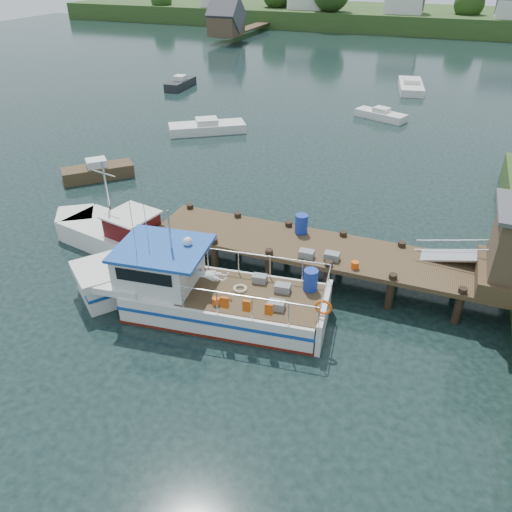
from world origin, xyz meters
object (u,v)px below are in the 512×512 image
(dock, at_px, (455,253))
(moored_d, at_px, (411,86))
(moored_a, at_px, (207,127))
(moored_b, at_px, (381,115))
(work_boat, at_px, (121,235))
(lobster_boat, at_px, (193,290))
(moored_rowboat, at_px, (98,171))
(moored_e, at_px, (180,83))

(dock, relative_size, moored_d, 2.46)
(moored_a, bearing_deg, moored_b, 21.75)
(moored_a, bearing_deg, work_boat, -90.72)
(work_boat, bearing_deg, moored_b, 84.08)
(dock, xyz_separation_m, moored_d, (-5.29, 35.67, -1.83))
(lobster_boat, relative_size, moored_rowboat, 2.68)
(dock, height_order, moored_e, dock)
(dock, relative_size, moored_rowboat, 4.18)
(moored_a, relative_size, moored_e, 1.33)
(moored_rowboat, bearing_deg, moored_e, 91.48)
(moored_b, distance_m, moored_e, 21.07)
(work_boat, xyz_separation_m, moored_d, (9.18, 36.77, -0.26))
(lobster_boat, distance_m, moored_b, 28.79)
(moored_rowboat, xyz_separation_m, moored_b, (14.18, 19.00, -0.10))
(moored_a, bearing_deg, moored_e, 112.84)
(lobster_boat, relative_size, moored_d, 1.58)
(moored_rowboat, distance_m, moored_d, 33.84)
(dock, height_order, moored_b, dock)
(moored_a, bearing_deg, moored_d, 42.74)
(lobster_boat, bearing_deg, moored_d, 77.84)
(moored_b, height_order, moored_e, moored_e)
(work_boat, xyz_separation_m, moored_b, (8.00, 25.62, -0.32))
(lobster_boat, height_order, moored_b, lobster_boat)
(moored_b, bearing_deg, moored_rowboat, -140.55)
(dock, bearing_deg, moored_a, 138.76)
(dock, bearing_deg, work_boat, -175.63)
(dock, bearing_deg, lobster_boat, -155.42)
(dock, distance_m, lobster_boat, 10.07)
(work_boat, relative_size, moored_b, 1.79)
(moored_b, height_order, moored_d, moored_d)
(lobster_boat, xyz_separation_m, work_boat, (-5.39, 3.05, -0.25))
(moored_b, bearing_deg, moored_a, -158.58)
(moored_e, bearing_deg, moored_d, 7.02)
(moored_rowboat, xyz_separation_m, moored_a, (2.28, 10.60, -0.06))
(moored_rowboat, distance_m, moored_e, 23.57)
(moored_d, bearing_deg, moored_rowboat, -96.46)
(work_boat, bearing_deg, moored_rowboat, 144.48)
(moored_d, relative_size, moored_e, 1.52)
(moored_a, xyz_separation_m, moored_e, (-8.85, 12.04, 0.06))
(moored_rowboat, distance_m, moored_b, 23.71)
(moored_rowboat, xyz_separation_m, moored_d, (15.36, 30.16, -0.04))
(work_boat, bearing_deg, moored_a, 114.18)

